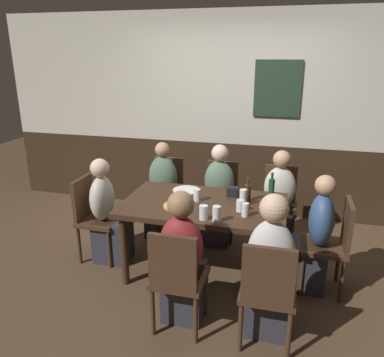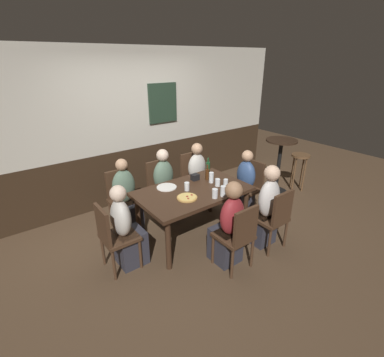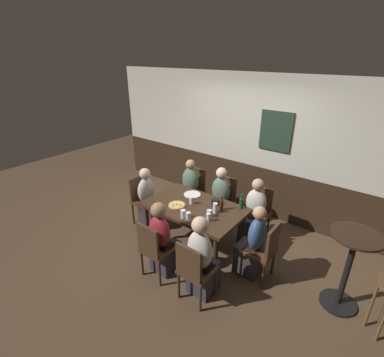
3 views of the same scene
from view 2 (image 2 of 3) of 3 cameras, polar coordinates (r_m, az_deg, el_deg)
ground_plane at (r=4.26m, az=0.16°, el=-11.30°), size 12.00×12.00×0.00m
wall_back at (r=5.05m, az=-11.40°, el=10.06°), size 6.40×0.13×2.60m
dining_table at (r=3.92m, az=0.17°, el=-3.39°), size 1.53×0.94×0.74m
chair_head_east at (r=4.73m, az=11.61°, el=-1.18°), size 0.40×0.40×0.88m
chair_right_far at (r=5.00m, az=0.16°, el=0.69°), size 0.40×0.40×0.88m
chair_mid_far at (r=4.66m, az=-6.44°, el=-1.24°), size 0.40×0.40×0.88m
chair_right_near at (r=3.89m, az=16.27°, el=-7.33°), size 0.40×0.40×0.88m
chair_left_far at (r=4.39m, az=-13.98°, el=-3.41°), size 0.40×0.40×0.88m
chair_head_west at (r=3.52m, az=-15.61°, el=-10.83°), size 0.40×0.40×0.88m
chair_mid_near at (r=3.44m, az=9.29°, el=-11.01°), size 0.40×0.40×0.88m
person_head_east at (r=4.64m, az=10.21°, el=-2.10°), size 0.37×0.34×1.10m
person_right_far at (r=4.90m, az=1.32°, el=-0.25°), size 0.34×0.37×1.11m
person_mid_far at (r=4.54m, az=-5.37°, el=-2.17°), size 0.34×0.37×1.13m
person_right_near at (r=3.97m, az=14.44°, el=-6.40°), size 0.34×0.37×1.17m
person_left_far at (r=4.27m, az=-13.04°, el=-4.59°), size 0.34×0.37×1.12m
person_head_west at (r=3.58m, az=-13.10°, el=-10.52°), size 0.37×0.34×1.10m
person_mid_near at (r=3.54m, az=7.37°, el=-10.10°), size 0.34×0.37×1.13m
pizza at (r=3.66m, az=-0.99°, el=-3.84°), size 0.26×0.26×0.03m
pint_glass_stout at (r=4.09m, az=3.91°, el=0.10°), size 0.07×0.07×0.16m
tumbler_water at (r=3.71m, az=6.27°, el=-2.68°), size 0.07×0.07×0.14m
highball_clear at (r=4.00m, az=5.18°, el=-0.89°), size 0.07×0.07×0.11m
beer_glass_tall at (r=3.85m, az=-1.03°, el=-1.68°), size 0.07×0.07×0.12m
pint_glass_pale at (r=3.66m, az=4.63°, el=-3.13°), size 0.07×0.07×0.13m
beer_glass_half at (r=3.97m, az=6.80°, el=-1.08°), size 0.06×0.06×0.12m
beer_bottle_green at (r=4.48m, az=3.25°, el=2.45°), size 0.06×0.06×0.23m
beer_bottle_brown at (r=4.19m, az=3.10°, el=0.94°), size 0.06×0.06×0.23m
plate_white_large at (r=3.96m, az=-5.14°, el=-1.77°), size 0.28×0.28×0.01m
condiment_caddy at (r=4.18m, az=0.62°, el=0.29°), size 0.11×0.09×0.09m
side_bar_table at (r=5.51m, az=17.13°, el=3.13°), size 0.56×0.56×1.05m
bar_stool at (r=5.81m, az=20.91°, el=3.09°), size 0.34×0.34×0.72m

